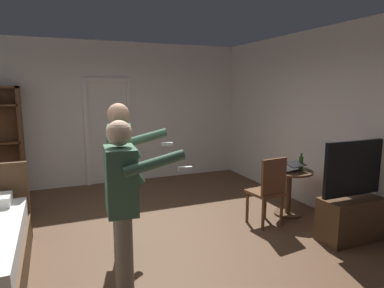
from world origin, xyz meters
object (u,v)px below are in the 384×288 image
tv_flatscreen (357,209)px  wooden_chair (269,189)px  laptop (291,168)px  person_blue_shirt (123,199)px  suitcase_dark (10,206)px  bottle_on_table (301,163)px  person_striped_shirt (121,167)px  side_table (289,185)px

tv_flatscreen → wooden_chair: size_ratio=1.31×
laptop → person_blue_shirt: bearing=-158.8°
tv_flatscreen → suitcase_dark: bearing=148.7°
bottle_on_table → suitcase_dark: bottle_on_table is taller
bottle_on_table → person_blue_shirt: size_ratio=0.16×
tv_flatscreen → laptop: bearing=106.7°
bottle_on_table → wooden_chair: 0.76m
person_blue_shirt → suitcase_dark: size_ratio=3.32×
laptop → person_striped_shirt: 2.58m
wooden_chair → suitcase_dark: bearing=152.2°
person_striped_shirt → suitcase_dark: person_striped_shirt is taller
side_table → wooden_chair: wooden_chair is taller
laptop → wooden_chair: 0.60m
tv_flatscreen → person_blue_shirt: (-3.01, -0.08, 0.56)m
laptop → suitcase_dark: bearing=158.0°
side_table → suitcase_dark: side_table is taller
laptop → person_blue_shirt: 2.92m
tv_flatscreen → laptop: (-0.29, 0.97, 0.36)m
wooden_chair → suitcase_dark: wooden_chair is taller
person_blue_shirt → tv_flatscreen: bearing=1.5°
wooden_chair → suitcase_dark: size_ratio=1.98×
bottle_on_table → person_striped_shirt: (-2.72, -0.15, 0.22)m
tv_flatscreen → person_striped_shirt: size_ratio=0.73×
side_table → laptop: laptop is taller
side_table → suitcase_dark: bearing=158.6°
person_blue_shirt → bottle_on_table: bearing=19.4°
laptop → suitcase_dark: size_ratio=0.78×
wooden_chair → person_blue_shirt: person_blue_shirt is taller
suitcase_dark → wooden_chair: bearing=-29.6°
tv_flatscreen → suitcase_dark: (-4.22, 2.56, -0.22)m
laptop → wooden_chair: size_ratio=0.39×
side_table → laptop: bearing=-116.0°
tv_flatscreen → wooden_chair: bearing=136.6°
suitcase_dark → laptop: bearing=-23.8°
suitcase_dark → bottle_on_table: bearing=-23.5°
suitcase_dark → side_table: bearing=-23.2°
tv_flatscreen → suitcase_dark: size_ratio=2.60×
tv_flatscreen → wooden_chair: (-0.82, 0.77, 0.15)m
laptop → wooden_chair: wooden_chair is taller
bottle_on_table → person_blue_shirt: (-2.87, -1.01, 0.14)m
tv_flatscreen → person_striped_shirt: (-2.85, 0.78, 0.64)m
tv_flatscreen → person_blue_shirt: size_ratio=0.78×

